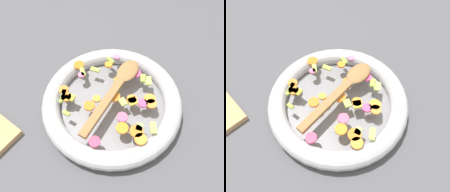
% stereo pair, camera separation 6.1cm
% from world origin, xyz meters
% --- Properties ---
extents(ground_plane, '(4.00, 4.00, 0.00)m').
position_xyz_m(ground_plane, '(0.00, 0.00, 0.00)').
color(ground_plane, '#4C4C51').
extents(skillet, '(0.40, 0.40, 0.05)m').
position_xyz_m(skillet, '(0.00, 0.00, 0.02)').
color(skillet, slate).
rests_on(skillet, ground_plane).
extents(chopped_vegetables, '(0.29, 0.32, 0.01)m').
position_xyz_m(chopped_vegetables, '(0.01, 0.01, 0.05)').
color(chopped_vegetables, orange).
rests_on(chopped_vegetables, skillet).
extents(wooden_spoon, '(0.29, 0.07, 0.01)m').
position_xyz_m(wooden_spoon, '(-0.03, -0.00, 0.06)').
color(wooden_spoon, olive).
rests_on(wooden_spoon, chopped_vegetables).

